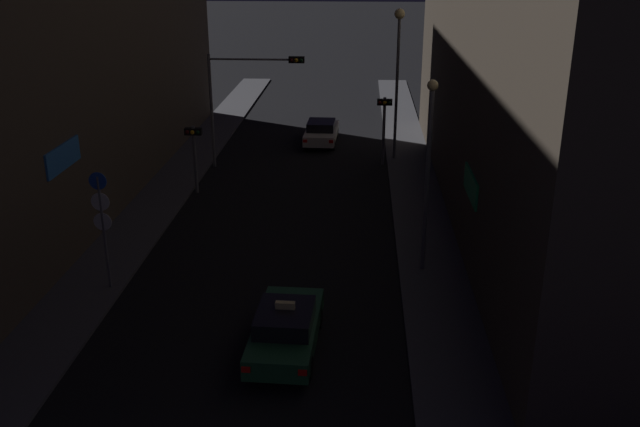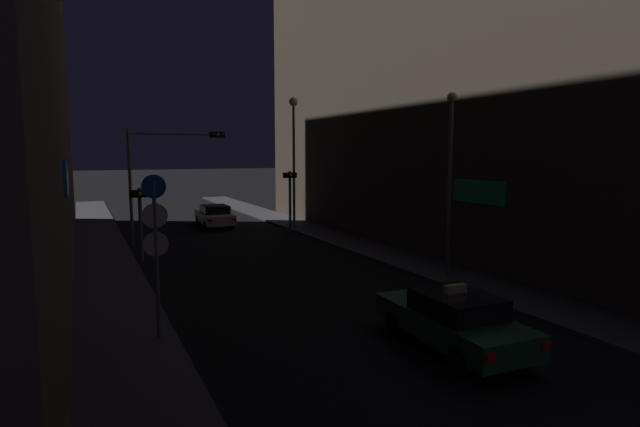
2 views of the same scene
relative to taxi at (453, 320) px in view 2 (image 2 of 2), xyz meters
name	(u,v)px [view 2 (image 2 of 2)]	position (x,y,z in m)	size (l,w,h in m)	color
sidewalk_left	(103,252)	(-7.24, 16.62, -0.68)	(2.44, 55.18, 0.12)	#424247
sidewalk_right	(328,235)	(4.77, 16.62, -0.68)	(2.44, 55.18, 0.12)	#424247
building_facade_right	(468,71)	(10.89, 12.31, 8.37)	(9.89, 32.64, 18.21)	#473D33
taxi	(453,320)	(0.00, 0.00, 0.00)	(1.97, 4.51, 1.62)	#1E512D
far_car	(215,216)	(-0.28, 23.05, 0.00)	(1.94, 4.51, 1.42)	silver
traffic_light_overhead	(166,162)	(-3.96, 17.98, 3.58)	(4.99, 0.42, 6.00)	slate
traffic_light_left_kerb	(140,209)	(-5.77, 13.74, 1.64)	(0.80, 0.42, 3.27)	slate
traffic_light_right_kerb	(290,189)	(3.30, 18.85, 1.92)	(0.80, 0.42, 3.70)	slate
sign_pole_left	(156,241)	(-6.47, 3.48, 1.89)	(0.62, 0.10, 4.14)	slate
street_lamp_near_block	(450,169)	(4.41, 5.64, 3.47)	(0.38, 0.38, 6.87)	slate
street_lamp_far_block	(294,137)	(3.95, 19.83, 5.00)	(0.55, 0.55, 8.02)	slate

